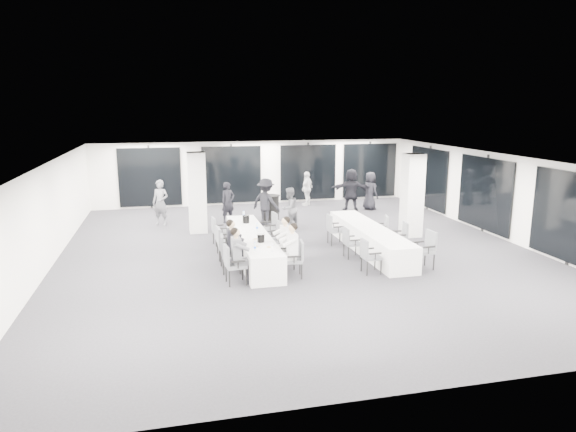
% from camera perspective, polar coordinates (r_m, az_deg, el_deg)
% --- Properties ---
extents(room, '(14.04, 16.04, 2.84)m').
position_cam_1_polar(room, '(16.60, 3.17, 1.88)').
color(room, '#27262C').
rests_on(room, ground).
extents(column_left, '(0.60, 0.60, 2.80)m').
position_cam_1_polar(column_left, '(18.02, -10.08, 2.57)').
color(column_left, silver).
rests_on(column_left, floor).
extents(column_right, '(0.60, 0.60, 2.80)m').
position_cam_1_polar(column_right, '(17.71, 13.63, 2.25)').
color(column_right, silver).
rests_on(column_right, floor).
extents(banquet_table_main, '(0.90, 5.00, 0.75)m').
position_cam_1_polar(banquet_table_main, '(14.91, -3.98, -3.32)').
color(banquet_table_main, silver).
rests_on(banquet_table_main, floor).
extents(banquet_table_side, '(0.90, 5.00, 0.75)m').
position_cam_1_polar(banquet_table_side, '(15.82, 9.04, -2.54)').
color(banquet_table_side, silver).
rests_on(banquet_table_side, floor).
extents(cocktail_table, '(0.72, 0.72, 1.00)m').
position_cam_1_polar(cocktail_table, '(19.61, -1.94, 0.89)').
color(cocktail_table, black).
rests_on(cocktail_table, floor).
extents(chair_main_left_near, '(0.55, 0.60, 1.00)m').
position_cam_1_polar(chair_main_left_near, '(12.80, -6.20, -5.10)').
color(chair_main_left_near, '#515358').
rests_on(chair_main_left_near, floor).
extents(chair_main_left_second, '(0.55, 0.61, 1.02)m').
position_cam_1_polar(chair_main_left_second, '(13.69, -6.71, -3.90)').
color(chair_main_left_second, '#515358').
rests_on(chair_main_left_second, floor).
extents(chair_main_left_mid, '(0.53, 0.59, 1.04)m').
position_cam_1_polar(chair_main_left_mid, '(14.42, -7.07, -3.04)').
color(chair_main_left_mid, '#515358').
rests_on(chair_main_left_mid, floor).
extents(chair_main_left_fourth, '(0.47, 0.52, 0.87)m').
position_cam_1_polar(chair_main_left_fourth, '(15.29, -7.37, -2.53)').
color(chair_main_left_fourth, '#515358').
rests_on(chair_main_left_fourth, floor).
extents(chair_main_left_far, '(0.51, 0.55, 0.90)m').
position_cam_1_polar(chair_main_left_far, '(16.38, -7.80, -1.48)').
color(chair_main_left_far, '#515358').
rests_on(chair_main_left_far, floor).
extents(chair_main_right_near, '(0.54, 0.59, 0.96)m').
position_cam_1_polar(chair_main_right_near, '(13.24, 0.92, -4.54)').
color(chair_main_right_near, '#515358').
rests_on(chair_main_right_near, floor).
extents(chair_main_right_second, '(0.54, 0.58, 0.95)m').
position_cam_1_polar(chair_main_right_second, '(13.99, 0.11, -3.62)').
color(chair_main_right_second, '#515358').
rests_on(chair_main_right_second, floor).
extents(chair_main_right_mid, '(0.60, 0.64, 1.03)m').
position_cam_1_polar(chair_main_right_mid, '(14.64, -0.50, -2.72)').
color(chair_main_right_mid, '#515358').
rests_on(chair_main_right_mid, floor).
extents(chair_main_right_fourth, '(0.56, 0.59, 0.93)m').
position_cam_1_polar(chair_main_right_fourth, '(15.47, -1.24, -2.12)').
color(chair_main_right_fourth, '#515358').
rests_on(chair_main_right_fourth, floor).
extents(chair_main_right_far, '(0.55, 0.60, 1.00)m').
position_cam_1_polar(chair_main_right_far, '(16.44, -1.96, -1.12)').
color(chair_main_right_far, '#515358').
rests_on(chair_main_right_far, floor).
extents(chair_side_left_near, '(0.48, 0.53, 0.93)m').
position_cam_1_polar(chair_side_left_near, '(13.70, 8.96, -4.19)').
color(chair_side_left_near, '#515358').
rests_on(chair_side_left_near, floor).
extents(chair_side_left_mid, '(0.46, 0.51, 0.89)m').
position_cam_1_polar(chair_side_left_mid, '(15.01, 6.89, -2.75)').
color(chair_side_left_mid, '#515358').
rests_on(chair_side_left_mid, floor).
extents(chair_side_left_far, '(0.49, 0.55, 0.97)m').
position_cam_1_polar(chair_side_left_far, '(16.37, 5.08, -1.29)').
color(chair_side_left_far, '#515358').
rests_on(chair_side_left_far, floor).
extents(chair_side_right_near, '(0.56, 0.62, 1.04)m').
position_cam_1_polar(chair_side_right_near, '(14.42, 15.08, -3.36)').
color(chair_side_right_near, '#515358').
rests_on(chair_side_right_near, floor).
extents(chair_side_right_mid, '(0.55, 0.59, 0.94)m').
position_cam_1_polar(chair_side_right_mid, '(15.75, 12.41, -2.12)').
color(chair_side_right_mid, '#515358').
rests_on(chair_side_right_mid, floor).
extents(chair_side_right_far, '(0.53, 0.55, 0.86)m').
position_cam_1_polar(chair_side_right_far, '(16.92, 10.46, -1.21)').
color(chair_side_right_far, '#515358').
rests_on(chair_side_right_far, floor).
extents(seated_guest_a, '(0.50, 0.38, 1.44)m').
position_cam_1_polar(seated_guest_a, '(12.76, -5.48, -4.00)').
color(seated_guest_a, '#55565C').
rests_on(seated_guest_a, floor).
extents(seated_guest_b, '(0.50, 0.38, 1.44)m').
position_cam_1_polar(seated_guest_b, '(13.64, -6.01, -2.93)').
color(seated_guest_b, black).
rests_on(seated_guest_b, floor).
extents(seated_guest_c, '(0.50, 0.38, 1.44)m').
position_cam_1_polar(seated_guest_c, '(13.14, 0.22, -3.46)').
color(seated_guest_c, silver).
rests_on(seated_guest_c, floor).
extents(seated_guest_d, '(0.50, 0.38, 1.44)m').
position_cam_1_polar(seated_guest_d, '(13.90, -0.56, -2.58)').
color(seated_guest_d, silver).
rests_on(seated_guest_d, floor).
extents(standing_guest_a, '(0.80, 0.74, 1.75)m').
position_cam_1_polar(standing_guest_a, '(19.44, -6.70, 1.81)').
color(standing_guest_a, black).
rests_on(standing_guest_a, floor).
extents(standing_guest_b, '(0.96, 0.90, 1.71)m').
position_cam_1_polar(standing_guest_b, '(18.28, 0.15, 1.16)').
color(standing_guest_b, '#55565C').
rests_on(standing_guest_b, floor).
extents(standing_guest_c, '(1.37, 1.37, 1.99)m').
position_cam_1_polar(standing_guest_c, '(18.79, -2.47, 1.89)').
color(standing_guest_c, black).
rests_on(standing_guest_c, floor).
extents(standing_guest_d, '(1.09, 1.13, 1.71)m').
position_cam_1_polar(standing_guest_d, '(22.66, 2.14, 3.33)').
color(standing_guest_d, silver).
rests_on(standing_guest_d, floor).
extents(standing_guest_e, '(0.81, 1.01, 1.81)m').
position_cam_1_polar(standing_guest_e, '(22.01, 9.12, 3.05)').
color(standing_guest_e, black).
rests_on(standing_guest_e, floor).
extents(standing_guest_f, '(1.97, 1.17, 2.01)m').
position_cam_1_polar(standing_guest_f, '(21.67, 7.03, 3.23)').
color(standing_guest_f, black).
rests_on(standing_guest_f, floor).
extents(standing_guest_g, '(0.88, 0.82, 1.91)m').
position_cam_1_polar(standing_guest_g, '(19.44, -14.00, 1.77)').
color(standing_guest_g, '#55565C').
rests_on(standing_guest_g, floor).
extents(ice_bucket_near, '(0.20, 0.20, 0.23)m').
position_cam_1_polar(ice_bucket_near, '(13.83, -3.03, -2.46)').
color(ice_bucket_near, black).
rests_on(ice_bucket_near, banquet_table_main).
extents(ice_bucket_far, '(0.21, 0.21, 0.24)m').
position_cam_1_polar(ice_bucket_far, '(16.09, -4.69, -0.36)').
color(ice_bucket_far, black).
rests_on(ice_bucket_far, banquet_table_main).
extents(water_bottle_a, '(0.07, 0.07, 0.21)m').
position_cam_1_polar(water_bottle_a, '(13.05, -3.70, -3.41)').
color(water_bottle_a, silver).
rests_on(water_bottle_a, banquet_table_main).
extents(water_bottle_b, '(0.07, 0.07, 0.22)m').
position_cam_1_polar(water_bottle_b, '(15.10, -3.45, -1.22)').
color(water_bottle_b, silver).
rests_on(water_bottle_b, banquet_table_main).
extents(water_bottle_c, '(0.07, 0.07, 0.23)m').
position_cam_1_polar(water_bottle_c, '(16.78, -4.95, 0.15)').
color(water_bottle_c, silver).
rests_on(water_bottle_c, banquet_table_main).
extents(plate_a, '(0.20, 0.20, 0.03)m').
position_cam_1_polar(plate_a, '(13.40, -3.61, -3.40)').
color(plate_a, white).
rests_on(plate_a, banquet_table_main).
extents(plate_b, '(0.19, 0.19, 0.03)m').
position_cam_1_polar(plate_b, '(13.32, -2.15, -3.47)').
color(plate_b, white).
rests_on(plate_b, banquet_table_main).
extents(plate_c, '(0.18, 0.18, 0.03)m').
position_cam_1_polar(plate_c, '(14.15, -3.63, -2.55)').
color(plate_c, white).
rests_on(plate_c, banquet_table_main).
extents(wine_glass, '(0.08, 0.08, 0.21)m').
position_cam_1_polar(wine_glass, '(12.96, -1.76, -3.27)').
color(wine_glass, silver).
rests_on(wine_glass, banquet_table_main).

